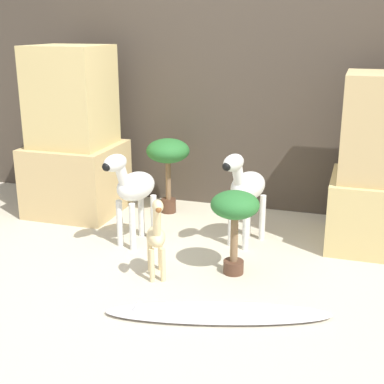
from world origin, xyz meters
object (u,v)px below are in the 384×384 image
zebra_left (133,187)px  surfboard (217,313)px  potted_palm_back (235,211)px  giraffe_figurine (156,235)px  zebra_right (245,187)px  potted_palm_front (168,155)px

zebra_left → surfboard: (0.83, -0.80, -0.40)m
potted_palm_back → giraffe_figurine: bearing=-154.2°
giraffe_figurine → potted_palm_back: giraffe_figurine is taller
zebra_right → potted_palm_front: size_ratio=1.11×
zebra_right → giraffe_figurine: (-0.40, -0.70, -0.14)m
potted_palm_front → surfboard: size_ratio=0.50×
zebra_left → potted_palm_back: size_ratio=1.28×
potted_palm_front → potted_palm_back: (0.79, -0.97, -0.08)m
giraffe_figurine → potted_palm_back: size_ratio=1.03×
giraffe_figurine → potted_palm_front: size_ratio=0.89×
zebra_right → zebra_left: 0.79m
zebra_right → surfboard: (0.08, -1.04, -0.40)m
potted_palm_front → potted_palm_back: potted_palm_front is taller
giraffe_figurine → surfboard: 0.64m
zebra_right → zebra_left: (-0.75, -0.24, 0.00)m
zebra_left → potted_palm_back: zebra_left is taller
potted_palm_front → zebra_left: bearing=-90.1°
potted_palm_back → surfboard: size_ratio=0.43×
potted_palm_front → potted_palm_back: bearing=-50.7°
potted_palm_front → surfboard: 1.79m
zebra_right → giraffe_figurine: bearing=-119.7°
zebra_right → surfboard: zebra_right is taller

